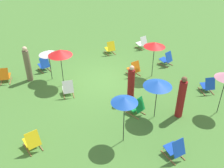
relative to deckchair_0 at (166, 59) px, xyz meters
name	(u,v)px	position (x,y,z in m)	size (l,w,h in m)	color
ground_plane	(102,81)	(4.09, -0.03, -0.37)	(40.00, 40.00, 0.00)	#477A33
deckchair_0	(166,59)	(0.00, 0.00, 0.00)	(0.66, 0.86, 0.83)	olive
deckchair_1	(44,65)	(6.41, -2.50, 0.00)	(0.59, 0.83, 0.83)	olive
deckchair_2	(175,149)	(3.97, 5.72, 0.00)	(0.51, 0.78, 0.83)	olive
deckchair_3	(134,69)	(2.26, 0.16, 0.00)	(0.54, 0.80, 0.83)	olive
deckchair_4	(208,85)	(-0.03, 3.18, 0.00)	(0.67, 0.86, 0.83)	olive
deckchair_5	(110,48)	(2.19, -2.81, 0.00)	(0.51, 0.78, 0.83)	olive
deckchair_6	(137,107)	(3.89, 3.08, 0.00)	(0.68, 0.87, 0.83)	olive
deckchair_7	(68,89)	(6.02, 0.42, 0.00)	(0.61, 0.84, 0.83)	olive
deckchair_8	(142,43)	(-0.03, -2.61, 0.00)	(0.60, 0.83, 0.83)	olive
deckchair_10	(5,76)	(8.51, -2.19, 0.00)	(0.67, 0.86, 0.83)	olive
deckchair_11	(32,141)	(8.26, 3.11, 0.00)	(0.61, 0.83, 0.83)	olive
umbrella_0	(158,84)	(3.32, 3.59, 1.27)	(1.14, 1.14, 1.76)	black
umbrella_1	(48,53)	(6.30, -1.41, 1.15)	(0.97, 0.97, 1.64)	black
umbrella_3	(60,53)	(5.93, -0.61, 1.41)	(1.16, 1.16, 1.92)	black
umbrella_4	(124,100)	(5.16, 4.22, 1.49)	(0.94, 0.94, 1.97)	black
umbrella_5	(155,45)	(1.47, 0.71, 1.45)	(1.09, 1.09, 1.95)	black
person_0	(131,84)	(3.58, 2.05, 0.47)	(0.44, 0.44, 1.77)	maroon
person_1	(28,65)	(7.34, -1.83, 0.53)	(0.42, 0.42, 1.89)	#72664C
person_2	(181,98)	(2.36, 3.98, 0.54)	(0.41, 0.41, 1.91)	maroon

